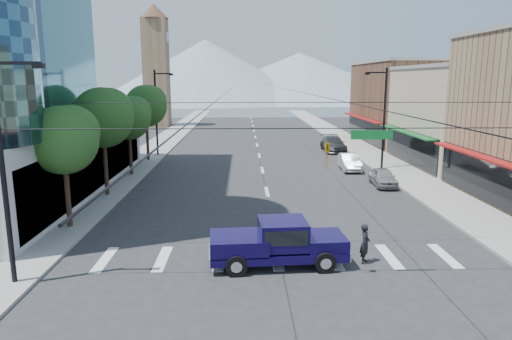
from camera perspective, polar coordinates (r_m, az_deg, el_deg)
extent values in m
plane|color=#28282B|center=(19.90, 3.50, -12.52)|extent=(160.00, 160.00, 0.00)
cube|color=gray|center=(59.58, -11.57, 3.37)|extent=(4.00, 120.00, 0.15)
cube|color=gray|center=(60.25, 11.57, 3.46)|extent=(4.00, 120.00, 0.15)
cube|color=tan|center=(47.52, 25.71, 5.91)|extent=(12.00, 14.00, 9.00)
cube|color=brown|center=(62.12, 19.02, 7.87)|extent=(12.00, 18.00, 10.00)
cube|color=#8C6B4C|center=(81.50, -12.33, 11.70)|extent=(4.00, 4.00, 18.00)
cone|color=brown|center=(82.26, -12.64, 18.82)|extent=(4.80, 4.80, 2.40)
cone|color=gray|center=(168.69, -6.27, 12.21)|extent=(80.00, 80.00, 22.00)
cone|color=gray|center=(179.45, 5.45, 11.53)|extent=(90.00, 90.00, 18.00)
cylinder|color=black|center=(26.57, -22.54, -2.10)|extent=(0.28, 0.28, 4.55)
sphere|color=#1A4E1D|center=(26.13, -22.97, 3.46)|extent=(3.64, 3.64, 3.64)
sphere|color=#1A4E1D|center=(26.22, -21.98, 4.44)|extent=(2.86, 2.86, 2.86)
cylinder|color=black|center=(33.01, -18.32, 1.16)|extent=(0.28, 0.28, 5.11)
sphere|color=#1A4E1D|center=(32.65, -18.64, 6.21)|extent=(4.09, 4.09, 4.09)
sphere|color=#1A4E1D|center=(32.80, -17.86, 6.98)|extent=(3.21, 3.21, 3.21)
cylinder|color=black|center=(39.72, -15.45, 2.54)|extent=(0.28, 0.28, 4.55)
sphere|color=#1A4E1D|center=(39.43, -15.64, 6.28)|extent=(3.64, 3.64, 3.64)
sphere|color=#1A4E1D|center=(39.60, -15.01, 6.91)|extent=(2.86, 2.86, 2.86)
cylinder|color=black|center=(46.45, -13.44, 4.20)|extent=(0.28, 0.28, 5.11)
sphere|color=#1A4E1D|center=(46.20, -13.60, 7.80)|extent=(4.09, 4.09, 4.09)
sphere|color=#1A4E1D|center=(46.39, -13.06, 8.33)|extent=(3.21, 3.21, 3.21)
cylinder|color=black|center=(19.72, -29.07, -0.46)|extent=(0.20, 0.20, 9.00)
cylinder|color=black|center=(17.32, 4.03, 5.20)|extent=(21.60, 0.04, 0.04)
imported|color=gold|center=(17.67, 8.84, 1.78)|extent=(0.16, 0.20, 1.00)
cube|color=#0C6626|center=(17.94, 14.28, 4.29)|extent=(1.60, 0.06, 0.35)
cylinder|color=black|center=(49.12, -12.37, 6.90)|extent=(0.20, 0.20, 9.00)
cube|color=black|center=(48.83, -11.52, 11.73)|extent=(1.80, 0.12, 0.12)
cube|color=black|center=(48.71, -10.57, 11.64)|extent=(0.40, 0.25, 0.18)
cylinder|color=black|center=(42.18, 15.72, 6.06)|extent=(0.20, 0.20, 9.00)
cube|color=black|center=(41.78, 14.82, 11.70)|extent=(1.80, 0.12, 0.12)
cube|color=black|center=(41.56, 13.74, 11.61)|extent=(0.40, 0.25, 0.18)
cube|color=#0F083C|center=(20.32, 2.73, -10.20)|extent=(6.02, 2.54, 0.37)
cube|color=#0F083C|center=(20.56, 8.57, -8.79)|extent=(1.85, 2.15, 0.59)
cube|color=#0F083C|center=(20.05, 3.36, -7.90)|extent=(2.16, 2.11, 1.18)
cube|color=black|center=(20.02, 3.36, -7.61)|extent=(1.95, 2.13, 0.64)
cube|color=#0F083C|center=(19.99, -2.19, -9.10)|extent=(2.60, 2.30, 0.70)
cube|color=silver|center=(20.93, 10.84, -9.75)|extent=(0.27, 2.04, 0.37)
cube|color=silver|center=(20.13, -5.73, -10.46)|extent=(0.27, 2.04, 0.32)
cylinder|color=black|center=(19.80, 8.63, -11.36)|extent=(0.92, 0.38, 0.90)
cylinder|color=black|center=(21.63, 7.31, -9.32)|extent=(0.92, 0.38, 0.90)
cylinder|color=black|center=(19.26, -2.48, -11.89)|extent=(0.92, 0.38, 0.90)
cylinder|color=black|center=(21.15, -2.78, -9.73)|extent=(0.92, 0.38, 0.90)
imported|color=black|center=(20.99, 13.47, -8.92)|extent=(0.63, 0.76, 1.78)
imported|color=#99989C|center=(36.17, 15.59, -0.87)|extent=(1.78, 4.04, 1.35)
imported|color=silver|center=(41.82, 11.60, 0.98)|extent=(1.71, 4.45, 1.45)
imported|color=#323335|center=(52.44, 9.63, 3.23)|extent=(2.41, 5.78, 1.67)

